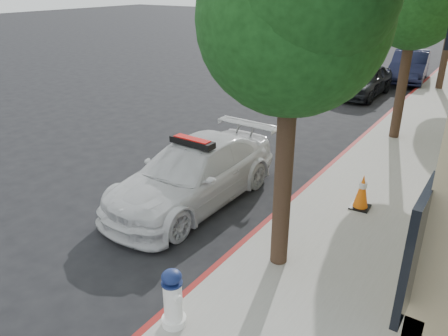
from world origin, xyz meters
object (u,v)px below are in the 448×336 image
(police_car, at_px, (193,173))
(traffic_cone, at_px, (362,192))
(parked_car_mid, at_px, (364,80))
(fire_hydrant, at_px, (173,298))
(parked_car_far, at_px, (410,66))

(police_car, height_order, traffic_cone, police_car)
(parked_car_mid, distance_m, fire_hydrant, 15.66)
(fire_hydrant, bearing_deg, traffic_cone, 97.13)
(parked_car_mid, relative_size, traffic_cone, 5.06)
(parked_car_far, xyz_separation_m, traffic_cone, (2.29, -14.79, -0.21))
(fire_hydrant, relative_size, traffic_cone, 1.18)
(parked_car_mid, distance_m, traffic_cone, 11.02)
(fire_hydrant, xyz_separation_m, traffic_cone, (1.14, 4.99, -0.06))
(parked_car_mid, relative_size, parked_car_far, 0.88)
(police_car, relative_size, traffic_cone, 6.16)
(parked_car_mid, xyz_separation_m, traffic_cone, (3.25, -10.53, -0.14))
(parked_car_far, relative_size, traffic_cone, 5.75)
(police_car, distance_m, parked_car_mid, 12.08)
(police_car, height_order, parked_car_mid, police_car)
(parked_car_mid, distance_m, parked_car_far, 4.37)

